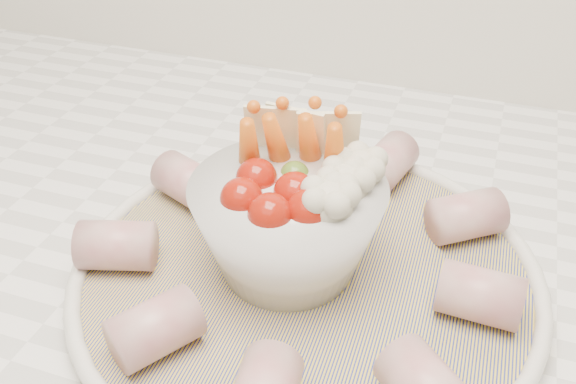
% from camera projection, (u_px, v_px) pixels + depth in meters
% --- Properties ---
extents(serving_platter, '(0.35, 0.35, 0.02)m').
position_uv_depth(serving_platter, '(306.00, 273.00, 0.48)').
color(serving_platter, navy).
rests_on(serving_platter, kitchen_counter).
extents(veggie_bowl, '(0.14, 0.14, 0.11)m').
position_uv_depth(veggie_bowl, '(291.00, 217.00, 0.45)').
color(veggie_bowl, silver).
rests_on(veggie_bowl, serving_platter).
extents(cured_meat_rolls, '(0.31, 0.32, 0.04)m').
position_uv_depth(cured_meat_rolls, '(307.00, 250.00, 0.46)').
color(cured_meat_rolls, '#A74C53').
rests_on(cured_meat_rolls, serving_platter).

